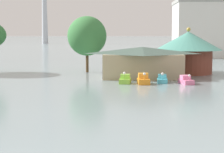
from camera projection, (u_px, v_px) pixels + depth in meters
pedal_boat_lime at (125, 80)px, 53.67m from camera, size 1.73×2.42×1.70m
pedal_boat_orange at (143, 80)px, 53.07m from camera, size 1.70×2.80×1.68m
pedal_boat_cyan at (162, 79)px, 54.49m from camera, size 1.55×2.66×1.53m
pedal_boat_pink at (186, 80)px, 53.19m from camera, size 1.96×2.99×1.43m
boathouse at (142, 62)px, 60.67m from camera, size 12.99×9.14×4.79m
green_roof_pavilion at (188, 49)px, 66.64m from camera, size 11.40×11.40×7.88m
shoreline_tree_mid at (87, 36)px, 68.60m from camera, size 6.88×6.88×9.89m
background_building_block at (214, 29)px, 112.89m from camera, size 22.79×15.13×16.35m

